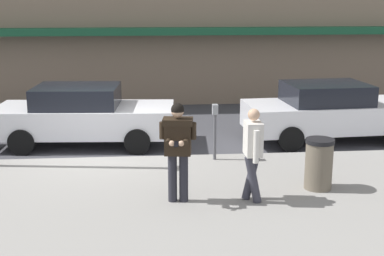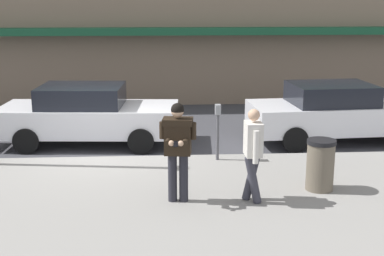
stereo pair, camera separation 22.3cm
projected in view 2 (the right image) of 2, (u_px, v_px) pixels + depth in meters
name	position (u px, v px, depth m)	size (l,w,h in m)	color
ground_plane	(102.00, 160.00, 12.55)	(80.00, 80.00, 0.00)	#3D3D42
sidewalk	(141.00, 201.00, 9.83)	(32.00, 5.30, 0.14)	gray
curb_paint_line	(145.00, 158.00, 12.66)	(28.00, 0.12, 0.01)	silver
parked_sedan_mid	(88.00, 114.00, 13.70)	(4.61, 2.15, 1.54)	silver
parked_sedan_far	(335.00, 112.00, 13.99)	(4.62, 2.17, 1.54)	silver
man_texting_on_phone	(178.00, 142.00, 9.36)	(0.65, 0.62, 1.81)	#23232B
pedestrian_in_light_coat	(253.00, 150.00, 9.40)	(0.33, 0.60, 1.70)	#33333D
parking_meter	(218.00, 124.00, 11.90)	(0.12, 0.18, 1.27)	#4C4C51
trash_bin	(320.00, 165.00, 10.10)	(0.55, 0.55, 0.98)	#665B4C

